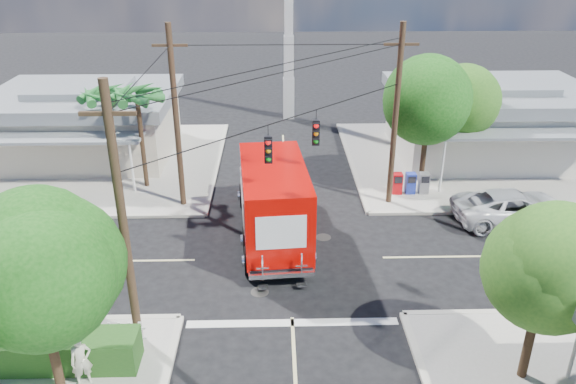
{
  "coord_description": "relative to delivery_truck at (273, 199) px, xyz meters",
  "views": [
    {
      "loc": [
        -0.56,
        -20.37,
        12.57
      ],
      "look_at": [
        0.0,
        2.0,
        2.2
      ],
      "focal_mm": 35.0,
      "sensor_mm": 36.0,
      "label": 1
    }
  ],
  "objects": [
    {
      "name": "tree_sw_front",
      "position": [
        -6.31,
        -9.49,
        2.43
      ],
      "size": [
        3.88,
        3.78,
        6.03
      ],
      "color": "#422D1C",
      "rests_on": "sidewalk_sw"
    },
    {
      "name": "radio_tower",
      "position": [
        1.18,
        18.05,
        3.74
      ],
      "size": [
        0.8,
        0.8,
        17.0
      ],
      "color": "silver",
      "rests_on": "ground"
    },
    {
      "name": "delivery_truck",
      "position": [
        0.0,
        0.0,
        0.0
      ],
      "size": [
        3.4,
        8.83,
        3.74
      ],
      "color": "black",
      "rests_on": "ground"
    },
    {
      "name": "vending_boxes",
      "position": [
        7.18,
        4.25,
        -1.21
      ],
      "size": [
        1.9,
        0.5,
        1.1
      ],
      "color": "#B5090F",
      "rests_on": "sidewalk_ne"
    },
    {
      "name": "tree_se",
      "position": [
        7.69,
        -9.19,
        2.14
      ],
      "size": [
        3.67,
        3.54,
        5.62
      ],
      "color": "#422D1C",
      "rests_on": "sidewalk_se"
    },
    {
      "name": "building_ne",
      "position": [
        13.18,
        10.01,
        0.42
      ],
      "size": [
        11.8,
        10.2,
        4.5
      ],
      "color": "beige",
      "rests_on": "sidewalk_ne"
    },
    {
      "name": "building_nw",
      "position": [
        -11.32,
        10.51,
        0.32
      ],
      "size": [
        10.8,
        10.2,
        4.3
      ],
      "color": "beige",
      "rests_on": "sidewalk_nw"
    },
    {
      "name": "hedge_sw",
      "position": [
        -7.32,
        -8.35,
        -1.21
      ],
      "size": [
        6.2,
        1.2,
        1.1
      ],
      "primitive_type": "cube",
      "color": "#1D4817",
      "rests_on": "sidewalk_sw"
    },
    {
      "name": "palm_nw_back",
      "position": [
        -8.82,
        7.05,
        2.77
      ],
      "size": [
        3.01,
        3.08,
        5.19
      ],
      "color": "#422D1C",
      "rests_on": "sidewalk_nw"
    },
    {
      "name": "pedestrian",
      "position": [
        -5.71,
        -9.16,
        -0.9
      ],
      "size": [
        0.75,
        0.67,
        1.72
      ],
      "primitive_type": "imported",
      "rotation": [
        0.0,
        0.0,
        0.53
      ],
      "color": "beige",
      "rests_on": "sidewalk_sw"
    },
    {
      "name": "ground",
      "position": [
        0.68,
        -1.95,
        -1.9
      ],
      "size": [
        120.0,
        120.0,
        0.0
      ],
      "primitive_type": "plane",
      "color": "black",
      "rests_on": "ground"
    },
    {
      "name": "sidewalk_nw",
      "position": [
        -10.2,
        8.93,
        -1.83
      ],
      "size": [
        14.12,
        14.12,
        0.14
      ],
      "color": "#A29C92",
      "rests_on": "ground"
    },
    {
      "name": "utility_poles",
      "position": [
        -0.91,
        -0.35,
        2.77
      ],
      "size": [
        12.0,
        10.68,
        9.0
      ],
      "color": "#473321",
      "rests_on": "ground"
    },
    {
      "name": "tree_ne_back",
      "position": [
        10.49,
        7.01,
        2.29
      ],
      "size": [
        3.77,
        3.66,
        5.82
      ],
      "color": "#422D1C",
      "rests_on": "sidewalk_ne"
    },
    {
      "name": "parked_car",
      "position": [
        11.37,
        1.09,
        -1.11
      ],
      "size": [
        5.81,
        2.97,
        1.57
      ],
      "primitive_type": "imported",
      "rotation": [
        0.0,
        0.0,
        1.64
      ],
      "color": "silver",
      "rests_on": "ground"
    },
    {
      "name": "palm_nw_front",
      "position": [
        -6.82,
        5.55,
        3.14
      ],
      "size": [
        3.01,
        3.08,
        5.59
      ],
      "color": "#422D1C",
      "rests_on": "sidewalk_nw"
    },
    {
      "name": "picket_fence",
      "position": [
        -7.12,
        -7.55,
        -1.22
      ],
      "size": [
        5.94,
        0.06,
        1.0
      ],
      "color": "silver",
      "rests_on": "sidewalk_sw"
    },
    {
      "name": "sidewalk_ne",
      "position": [
        11.56,
        8.93,
        -1.83
      ],
      "size": [
        14.12,
        14.12,
        0.14
      ],
      "color": "#A29C92",
      "rests_on": "ground"
    },
    {
      "name": "road_markings",
      "position": [
        0.68,
        -3.43,
        -1.89
      ],
      "size": [
        32.0,
        32.0,
        0.01
      ],
      "color": "beige",
      "rests_on": "ground"
    },
    {
      "name": "tree_ne_front",
      "position": [
        7.89,
        4.81,
        2.87
      ],
      "size": [
        4.21,
        4.14,
        6.66
      ],
      "color": "#422D1C",
      "rests_on": "sidewalk_ne"
    }
  ]
}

